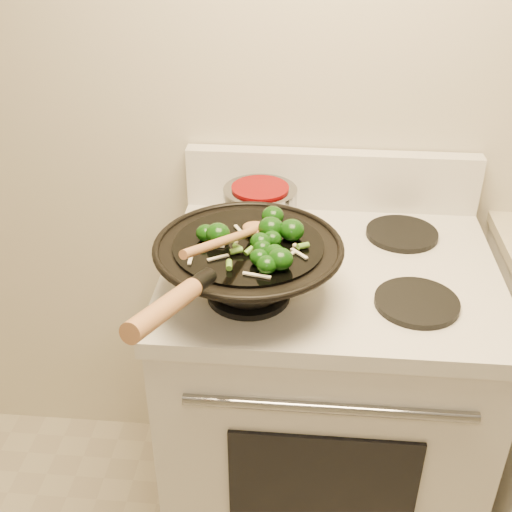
{
  "coord_description": "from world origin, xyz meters",
  "views": [
    {
      "loc": [
        -0.15,
        -0.12,
        1.72
      ],
      "look_at": [
        -0.25,
        1.02,
        1.03
      ],
      "focal_mm": 45.0,
      "sensor_mm": 36.0,
      "label": 1
    }
  ],
  "objects": [
    {
      "name": "wooden_spoon",
      "position": [
        -0.29,
        0.99,
        1.09
      ],
      "size": [
        0.16,
        0.3,
        0.1
      ],
      "color": "#A26A3F",
      "rests_on": "wok"
    },
    {
      "name": "stirfry",
      "position": [
        -0.24,
        1.01,
        1.07
      ],
      "size": [
        0.24,
        0.25,
        0.05
      ],
      "color": "#0D3408",
      "rests_on": "wok"
    },
    {
      "name": "saucepan",
      "position": [
        -0.27,
        1.32,
        0.99
      ],
      "size": [
        0.18,
        0.29,
        0.11
      ],
      "color": "gray",
      "rests_on": "stove"
    },
    {
      "name": "stove",
      "position": [
        -0.09,
        1.17,
        0.47
      ],
      "size": [
        0.78,
        0.67,
        1.08
      ],
      "color": "silver",
      "rests_on": "ground"
    },
    {
      "name": "wok",
      "position": [
        -0.27,
        1.02,
        1.0
      ],
      "size": [
        0.4,
        0.65,
        0.24
      ],
      "color": "black",
      "rests_on": "stove"
    }
  ]
}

